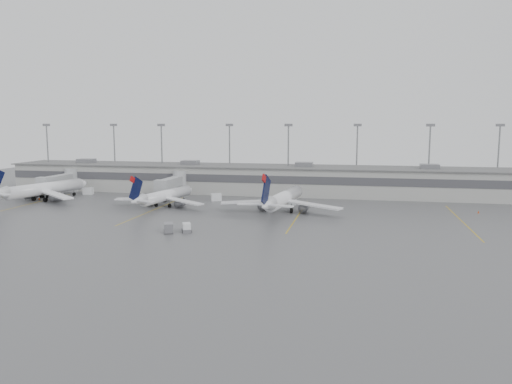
% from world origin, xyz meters
% --- Properties ---
extents(ground, '(260.00, 260.00, 0.00)m').
position_xyz_m(ground, '(0.00, 0.00, 0.00)').
color(ground, '#525255').
rests_on(ground, ground).
extents(terminal, '(152.00, 17.00, 9.45)m').
position_xyz_m(terminal, '(-0.01, 57.98, 4.17)').
color(terminal, '#AAAAA5').
rests_on(terminal, ground).
extents(light_masts, '(142.40, 8.00, 20.60)m').
position_xyz_m(light_masts, '(0.00, 63.75, 12.03)').
color(light_masts, gray).
rests_on(light_masts, ground).
extents(jet_bridge_left, '(4.00, 17.20, 7.00)m').
position_xyz_m(jet_bridge_left, '(-55.50, 45.72, 3.87)').
color(jet_bridge_left, '#97999C').
rests_on(jet_bridge_left, ground).
extents(jet_bridge_right, '(4.00, 17.20, 7.00)m').
position_xyz_m(jet_bridge_right, '(-20.50, 45.72, 3.87)').
color(jet_bridge_right, '#97999C').
rests_on(jet_bridge_right, ground).
extents(stand_markings, '(105.25, 40.00, 0.01)m').
position_xyz_m(stand_markings, '(-0.00, 24.00, 0.01)').
color(stand_markings, '#CAA20B').
rests_on(stand_markings, ground).
extents(jet_far_left, '(28.28, 32.13, 10.64)m').
position_xyz_m(jet_far_left, '(-52.58, 30.45, 3.31)').
color(jet_far_left, white).
rests_on(jet_far_left, ground).
extents(jet_mid_left, '(24.50, 27.71, 9.04)m').
position_xyz_m(jet_mid_left, '(-16.74, 28.25, 2.81)').
color(jet_mid_left, white).
rests_on(jet_mid_left, ground).
extents(jet_mid_right, '(28.82, 32.48, 10.52)m').
position_xyz_m(jet_mid_right, '(13.44, 26.84, 3.27)').
color(jet_mid_right, white).
rests_on(jet_mid_right, ground).
extents(baggage_tug, '(2.59, 3.13, 1.74)m').
position_xyz_m(baggage_tug, '(-1.34, 1.65, 0.68)').
color(baggage_tug, white).
rests_on(baggage_tug, ground).
extents(baggage_cart, '(2.66, 3.30, 1.85)m').
position_xyz_m(baggage_cart, '(-4.54, 0.45, 0.97)').
color(baggage_cart, slate).
rests_on(baggage_cart, ground).
extents(gse_uld_a, '(3.03, 2.29, 1.95)m').
position_xyz_m(gse_uld_a, '(-47.04, 44.76, 0.98)').
color(gse_uld_a, white).
rests_on(gse_uld_a, ground).
extents(gse_uld_b, '(3.21, 2.75, 1.91)m').
position_xyz_m(gse_uld_b, '(-6.73, 40.45, 0.96)').
color(gse_uld_b, white).
rests_on(gse_uld_b, ground).
extents(gse_uld_c, '(2.50, 1.69, 1.75)m').
position_xyz_m(gse_uld_c, '(13.99, 37.77, 0.87)').
color(gse_uld_c, white).
rests_on(gse_uld_c, ground).
extents(gse_loader, '(2.88, 3.47, 1.86)m').
position_xyz_m(gse_loader, '(-30.54, 41.66, 0.93)').
color(gse_loader, slate).
rests_on(gse_loader, ground).
extents(cone_a, '(0.44, 0.44, 0.69)m').
position_xyz_m(cone_a, '(-54.66, 32.53, 0.35)').
color(cone_a, '#ED4C04').
rests_on(cone_a, ground).
extents(cone_b, '(0.42, 0.42, 0.67)m').
position_xyz_m(cone_b, '(-16.57, 39.43, 0.33)').
color(cone_b, '#ED4C04').
rests_on(cone_b, ground).
extents(cone_c, '(0.40, 0.40, 0.64)m').
position_xyz_m(cone_c, '(12.27, 41.25, 0.32)').
color(cone_c, '#ED4C04').
rests_on(cone_c, ground).
extents(cone_d, '(0.39, 0.39, 0.61)m').
position_xyz_m(cone_d, '(58.15, 34.59, 0.31)').
color(cone_d, '#ED4C04').
rests_on(cone_d, ground).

